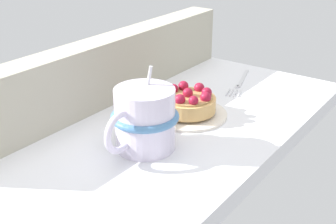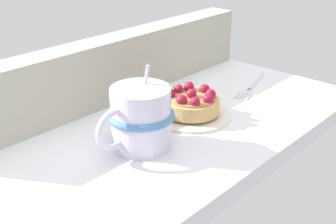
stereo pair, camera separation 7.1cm
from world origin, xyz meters
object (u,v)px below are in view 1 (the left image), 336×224
object	(u,v)px
raspberry_tart	(188,102)
coffee_mug	(144,119)
dessert_fork	(239,82)
dessert_plate	(187,113)

from	to	relation	value
raspberry_tart	coffee_mug	bearing A→B (deg)	-174.72
coffee_mug	dessert_fork	world-z (taller)	coffee_mug
dessert_plate	raspberry_tart	world-z (taller)	raspberry_tart
raspberry_tart	coffee_mug	distance (cm)	13.59
dessert_fork	coffee_mug	bearing A→B (deg)	-177.52
dessert_plate	raspberry_tart	bearing A→B (deg)	-51.51
dessert_plate	coffee_mug	size ratio (longest dim) A/B	1.02
raspberry_tart	dessert_fork	distance (cm)	19.18
raspberry_tart	coffee_mug	xyz separation A→B (cm)	(-13.37, -1.24, 2.16)
dessert_plate	dessert_fork	size ratio (longest dim) A/B	0.88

